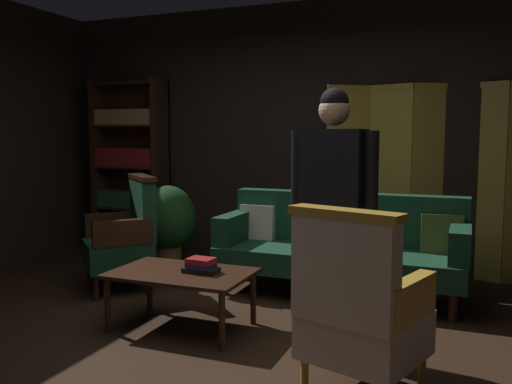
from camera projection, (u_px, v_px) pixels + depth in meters
ground_plane at (212, 343)px, 3.66m from camera, size 10.00×10.00×0.00m
back_wall at (313, 135)px, 5.78m from camera, size 7.20×0.10×2.80m
folding_screen at (434, 178)px, 5.28m from camera, size 2.10×0.40×1.90m
bookshelf at (131, 164)px, 6.37m from camera, size 0.90×0.32×2.05m
velvet_couch at (341, 243)px, 4.75m from camera, size 2.12×0.78×0.88m
coffee_table at (182, 278)px, 3.90m from camera, size 1.00×0.64×0.42m
armchair_gilt_accent at (359, 310)px, 2.83m from camera, size 0.73×0.73×1.04m
armchair_wing_left at (125, 237)px, 4.86m from camera, size 0.82×0.82×1.04m
standing_figure at (333, 194)px, 3.49m from camera, size 0.59×0.26×1.70m
potted_plant at (168, 221)px, 5.61m from camera, size 0.59×0.59×0.88m
book_black_cloth at (201, 270)px, 3.87m from camera, size 0.25×0.15×0.04m
book_navy_cloth at (201, 266)px, 3.86m from camera, size 0.20×0.16×0.03m
book_red_leather at (201, 261)px, 3.86m from camera, size 0.19×0.15×0.04m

